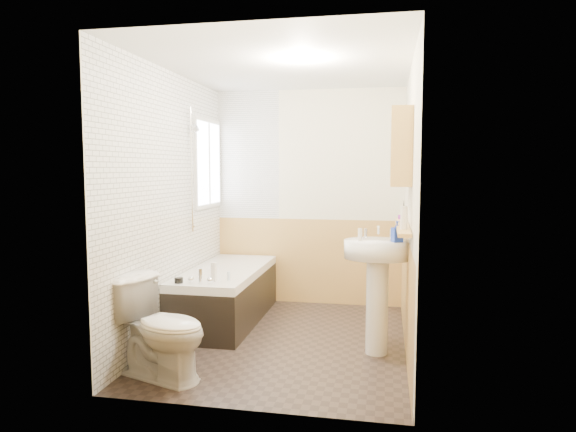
% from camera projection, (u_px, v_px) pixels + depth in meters
% --- Properties ---
extents(floor, '(2.80, 2.80, 0.00)m').
position_uv_depth(floor, '(285.00, 341.00, 4.76)').
color(floor, '#2A211E').
rests_on(floor, ground).
extents(ceiling, '(2.80, 2.80, 0.00)m').
position_uv_depth(ceiling, '(285.00, 66.00, 4.53)').
color(ceiling, white).
rests_on(ceiling, ground).
extents(wall_back, '(2.20, 0.02, 2.50)m').
position_uv_depth(wall_back, '(308.00, 198.00, 6.02)').
color(wall_back, '#F3ECC9').
rests_on(wall_back, ground).
extents(wall_front, '(2.20, 0.02, 2.50)m').
position_uv_depth(wall_front, '(242.00, 223.00, 3.27)').
color(wall_front, '#F3ECC9').
rests_on(wall_front, ground).
extents(wall_left, '(0.02, 2.80, 2.50)m').
position_uv_depth(wall_left, '(170.00, 205.00, 4.85)').
color(wall_left, '#F3ECC9').
rests_on(wall_left, ground).
extents(wall_right, '(0.02, 2.80, 2.50)m').
position_uv_depth(wall_right, '(411.00, 208.00, 4.43)').
color(wall_right, '#F3ECC9').
rests_on(wall_right, ground).
extents(wainscot_right, '(0.01, 2.80, 1.00)m').
position_uv_depth(wainscot_right, '(406.00, 293.00, 4.51)').
color(wainscot_right, '#DCAC5A').
rests_on(wainscot_right, wall_right).
extents(wainscot_front, '(2.20, 0.01, 1.00)m').
position_uv_depth(wainscot_front, '(243.00, 336.00, 3.36)').
color(wainscot_front, '#DCAC5A').
rests_on(wainscot_front, wall_front).
extents(wainscot_back, '(2.20, 0.01, 1.00)m').
position_uv_depth(wainscot_back, '(308.00, 261.00, 6.07)').
color(wainscot_back, '#DCAC5A').
rests_on(wainscot_back, wall_back).
extents(tile_cladding_left, '(0.01, 2.80, 2.50)m').
position_uv_depth(tile_cladding_left, '(172.00, 205.00, 4.85)').
color(tile_cladding_left, white).
rests_on(tile_cladding_left, wall_left).
extents(tile_return_back, '(0.75, 0.01, 1.50)m').
position_uv_depth(tile_return_back, '(248.00, 155.00, 6.09)').
color(tile_return_back, white).
rests_on(tile_return_back, wall_back).
extents(window, '(0.03, 0.79, 0.99)m').
position_uv_depth(window, '(208.00, 163.00, 5.74)').
color(window, white).
rests_on(window, wall_left).
extents(bathtub, '(0.70, 1.68, 0.70)m').
position_uv_depth(bathtub, '(226.00, 293.00, 5.37)').
color(bathtub, black).
rests_on(bathtub, floor).
extents(shower_riser, '(0.11, 0.08, 1.26)m').
position_uv_depth(shower_riser, '(192.00, 160.00, 5.19)').
color(shower_riser, silver).
rests_on(shower_riser, wall_left).
extents(toilet, '(0.88, 0.67, 0.76)m').
position_uv_depth(toilet, '(161.00, 329.00, 3.89)').
color(toilet, white).
rests_on(toilet, floor).
extents(sink, '(0.58, 0.47, 1.11)m').
position_uv_depth(sink, '(378.00, 273.00, 4.37)').
color(sink, white).
rests_on(sink, floor).
extents(pine_shelf, '(0.10, 1.24, 0.03)m').
position_uv_depth(pine_shelf, '(402.00, 226.00, 4.30)').
color(pine_shelf, '#DCAC5A').
rests_on(pine_shelf, wall_right).
extents(medicine_cabinet, '(0.17, 0.69, 0.62)m').
position_uv_depth(medicine_cabinet, '(401.00, 148.00, 4.26)').
color(medicine_cabinet, '#DCAC5A').
rests_on(medicine_cabinet, wall_right).
extents(foam_can, '(0.06, 0.06, 0.18)m').
position_uv_depth(foam_can, '(404.00, 218.00, 3.97)').
color(foam_can, silver).
rests_on(foam_can, pine_shelf).
extents(green_bottle, '(0.05, 0.05, 0.23)m').
position_uv_depth(green_bottle, '(404.00, 214.00, 4.06)').
color(green_bottle, black).
rests_on(green_bottle, pine_shelf).
extents(black_jar, '(0.06, 0.06, 0.04)m').
position_uv_depth(black_jar, '(401.00, 217.00, 4.77)').
color(black_jar, purple).
rests_on(black_jar, pine_shelf).
extents(soap_bottle, '(0.14, 0.19, 0.08)m').
position_uv_depth(soap_bottle, '(397.00, 237.00, 4.24)').
color(soap_bottle, '#19339E').
rests_on(soap_bottle, sink).
extents(clear_bottle, '(0.05, 0.05, 0.10)m').
position_uv_depth(clear_bottle, '(360.00, 235.00, 4.33)').
color(clear_bottle, silver).
rests_on(clear_bottle, sink).
extents(blue_gel, '(0.05, 0.04, 0.17)m').
position_uv_depth(blue_gel, '(214.00, 272.00, 4.73)').
color(blue_gel, silver).
rests_on(blue_gel, bathtub).
extents(cream_jar, '(0.08, 0.08, 0.05)m').
position_uv_depth(cream_jar, '(179.00, 280.00, 4.66)').
color(cream_jar, black).
rests_on(cream_jar, bathtub).
extents(orange_bottle, '(0.03, 0.03, 0.08)m').
position_uv_depth(orange_bottle, '(228.00, 276.00, 4.77)').
color(orange_bottle, silver).
rests_on(orange_bottle, bathtub).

